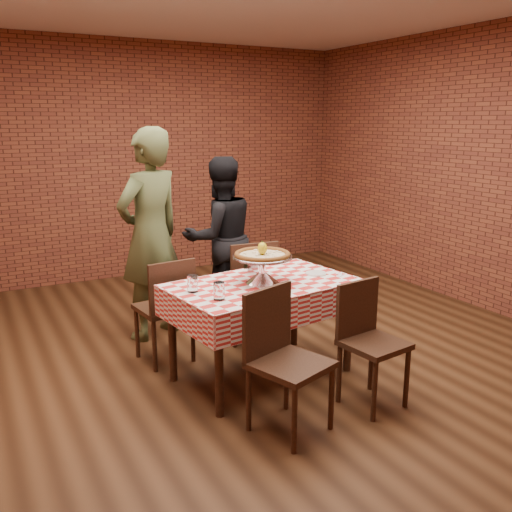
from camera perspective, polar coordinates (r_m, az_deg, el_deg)
name	(u,v)px	position (r m, az deg, el deg)	size (l,w,h in m)	color
ground	(252,356)	(4.80, -0.44, -10.21)	(6.00, 6.00, 0.00)	black
back_wall	(140,161)	(7.20, -11.81, 9.46)	(5.50, 5.50, 0.00)	brown
table	(262,330)	(4.33, 0.62, -7.57)	(1.36, 0.82, 0.75)	#3B2115
tablecloth	(262,297)	(4.24, 0.63, -4.23)	(1.40, 0.85, 0.24)	red
pizza_stand	(262,269)	(4.18, 0.65, -1.38)	(0.46, 0.46, 0.20)	silver
pizza	(262,255)	(4.15, 0.65, 0.07)	(0.42, 0.42, 0.03)	beige
lemon	(262,248)	(4.14, 0.65, 0.78)	(0.07, 0.07, 0.09)	gold
water_glass_left	(219,291)	(3.80, -3.80, -3.58)	(0.08, 0.08, 0.12)	white
water_glass_right	(193,284)	(3.98, -6.50, -2.82)	(0.08, 0.08, 0.12)	white
side_plate	(316,273)	(4.45, 6.14, -1.78)	(0.16, 0.16, 0.01)	white
sweetener_packet_a	(340,275)	(4.43, 8.57, -1.97)	(0.05, 0.04, 0.01)	white
sweetener_packet_b	(339,274)	(4.48, 8.47, -1.78)	(0.05, 0.04, 0.01)	white
condiment_caddy	(251,265)	(4.46, -0.51, -0.88)	(0.09, 0.08, 0.13)	silver
chair_near_left	(291,364)	(3.57, 3.55, -10.92)	(0.44, 0.44, 0.92)	#3B2115
chair_near_right	(374,347)	(3.96, 11.98, -9.06)	(0.39, 0.39, 0.86)	#3B2115
chair_far_left	(164,309)	(4.65, -9.42, -5.37)	(0.40, 0.40, 0.88)	#3B2115
chair_far_right	(246,289)	(5.07, -1.00, -3.34)	(0.44, 0.44, 0.92)	#3B2115
diner_olive	(150,235)	(5.07, -10.73, 2.12)	(0.69, 0.45, 1.90)	#444D2A
diner_black	(220,238)	(5.60, -3.67, 1.89)	(0.78, 0.61, 1.61)	black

